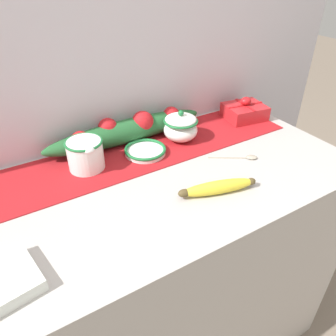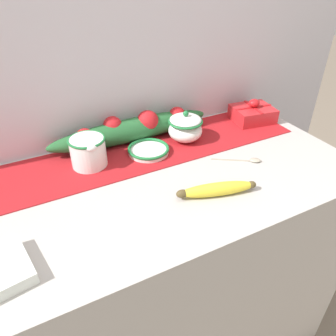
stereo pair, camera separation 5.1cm
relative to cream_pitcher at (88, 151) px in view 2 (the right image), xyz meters
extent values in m
cube|color=#B7B2AD|center=(0.18, -0.17, -0.51)|extent=(1.21, 0.62, 0.92)
cube|color=silver|center=(0.18, 0.16, 0.23)|extent=(2.01, 0.04, 2.40)
cube|color=#A8191E|center=(0.18, 0.00, -0.05)|extent=(1.11, 0.25, 0.00)
cylinder|color=white|center=(0.00, 0.00, 0.00)|extent=(0.11, 0.11, 0.09)
torus|color=#1E7038|center=(0.00, 0.00, 0.04)|extent=(0.12, 0.12, 0.01)
torus|color=white|center=(0.00, 0.06, 0.00)|extent=(0.05, 0.01, 0.05)
ellipsoid|color=white|center=(0.00, -0.05, 0.04)|extent=(0.03, 0.02, 0.02)
ellipsoid|color=white|center=(0.35, 0.00, -0.01)|extent=(0.12, 0.12, 0.08)
torus|color=#1E7038|center=(0.35, 0.00, 0.02)|extent=(0.12, 0.12, 0.01)
ellipsoid|color=white|center=(0.35, 0.00, 0.03)|extent=(0.11, 0.11, 0.03)
sphere|color=#1E7038|center=(0.35, 0.00, 0.05)|extent=(0.02, 0.02, 0.02)
cylinder|color=white|center=(0.20, -0.02, -0.05)|extent=(0.14, 0.14, 0.01)
torus|color=#1E7038|center=(0.20, -0.02, -0.04)|extent=(0.14, 0.14, 0.01)
ellipsoid|color=yellow|center=(0.27, -0.31, -0.03)|extent=(0.22, 0.10, 0.04)
ellipsoid|color=brown|center=(0.18, -0.29, -0.03)|extent=(0.04, 0.03, 0.02)
ellipsoid|color=brown|center=(0.37, -0.34, -0.03)|extent=(0.03, 0.03, 0.02)
cube|color=#A89E89|center=(0.42, -0.18, -0.05)|extent=(0.11, 0.07, 0.00)
ellipsoid|color=#A89E89|center=(0.48, -0.23, -0.05)|extent=(0.04, 0.04, 0.01)
cube|color=red|center=(0.67, 0.02, -0.02)|extent=(0.17, 0.15, 0.06)
cube|color=red|center=(0.67, 0.02, 0.01)|extent=(0.15, 0.03, 0.00)
cube|color=red|center=(0.67, 0.02, 0.01)|extent=(0.03, 0.13, 0.00)
ellipsoid|color=red|center=(0.67, 0.02, 0.02)|extent=(0.04, 0.04, 0.03)
ellipsoid|color=#235B2D|center=(0.18, 0.09, -0.01)|extent=(0.60, 0.09, 0.08)
sphere|color=red|center=(0.01, 0.08, 0.00)|extent=(0.06, 0.06, 0.06)
sphere|color=red|center=(0.12, 0.10, 0.01)|extent=(0.07, 0.07, 0.07)
sphere|color=red|center=(0.24, 0.08, 0.01)|extent=(0.08, 0.08, 0.08)
sphere|color=red|center=(0.36, 0.08, 0.01)|extent=(0.06, 0.06, 0.06)
camera|label=1|loc=(-0.23, -0.87, 0.52)|focal=35.00mm
camera|label=2|loc=(-0.18, -0.89, 0.52)|focal=35.00mm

